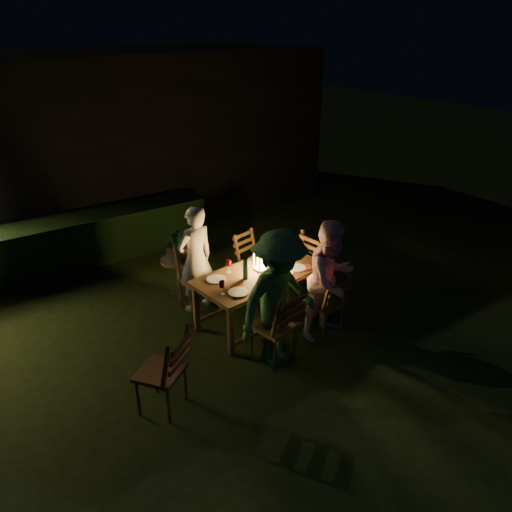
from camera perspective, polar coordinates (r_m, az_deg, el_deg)
garden_envelope at (r=10.82m, az=-21.22°, el=12.35°), size 40.00×40.00×3.20m
dining_table at (r=6.54m, az=0.48°, el=-2.47°), size 1.82×1.06×0.72m
chair_near_left at (r=5.97m, az=2.21°, el=-9.27°), size 0.55×0.58×1.03m
chair_near_right at (r=6.55m, az=7.95°, el=-6.52°), size 0.43×0.46×0.90m
chair_far_left at (r=7.00m, az=-6.52°, el=-3.85°), size 0.50×0.53×1.02m
chair_far_right at (r=7.55m, az=-0.31°, el=-1.69°), size 0.49×0.51×0.89m
chair_end at (r=7.48m, az=7.51°, el=-1.85°), size 0.54×0.51×1.03m
chair_spare at (r=5.39m, az=-10.56°, el=-14.21°), size 0.65×0.66×1.02m
person_house_side at (r=6.83m, az=-6.94°, el=-0.38°), size 0.59×0.43×1.52m
person_opp_right at (r=6.27m, az=8.58°, el=-2.74°), size 0.82×0.68×1.56m
person_opp_left at (r=5.65m, az=2.62°, el=-5.04°), size 1.16×0.75×1.69m
lantern at (r=6.50m, az=0.52°, el=-0.40°), size 0.16×0.16×0.35m
plate_far_left at (r=6.35m, az=-4.56°, el=-2.67°), size 0.25×0.25×0.01m
plate_near_left at (r=6.04m, az=-2.03°, el=-4.15°), size 0.25×0.25×0.01m
plate_far_right at (r=6.92m, az=2.05°, el=-0.11°), size 0.25×0.25×0.01m
plate_near_right at (r=6.64m, az=4.64°, el=-1.34°), size 0.25×0.25×0.01m
wineglass_a at (r=6.49m, az=-3.14°, el=-1.17°), size 0.06×0.06×0.18m
wineglass_b at (r=5.98m, az=-3.91°, el=-3.64°), size 0.06×0.06×0.18m
wineglass_c at (r=6.47m, az=4.12°, el=-1.27°), size 0.06×0.06×0.18m
wineglass_d at (r=6.97m, az=3.30°, el=0.78°), size 0.06×0.06×0.18m
wineglass_e at (r=6.21m, az=1.64°, el=-2.43°), size 0.06×0.06×0.18m
bottle_table at (r=6.30m, az=-1.21°, el=-1.47°), size 0.07×0.07×0.28m
napkin_left at (r=6.21m, az=1.41°, el=-3.30°), size 0.18×0.14×0.01m
napkin_right at (r=6.66m, az=5.74°, el=-1.32°), size 0.18×0.14×0.01m
phone at (r=5.95m, az=-2.06°, el=-4.68°), size 0.14×0.07×0.01m
side_table at (r=7.15m, az=-8.91°, el=-0.92°), size 0.48×0.48×0.65m
ice_bucket at (r=7.07m, az=-9.01°, el=0.44°), size 0.30×0.30×0.22m
bottle_bucket_a at (r=7.00m, az=-9.26°, el=0.60°), size 0.07×0.07×0.32m
bottle_bucket_b at (r=7.10m, az=-8.82°, el=1.01°), size 0.07×0.07×0.32m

